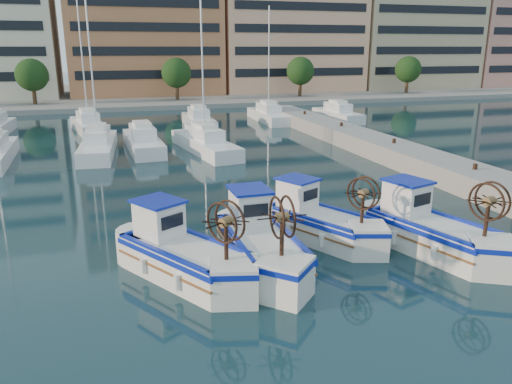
% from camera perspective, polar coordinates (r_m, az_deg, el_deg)
% --- Properties ---
extents(ground, '(300.00, 300.00, 0.00)m').
position_cam_1_polar(ground, '(18.37, 3.84, -8.14)').
color(ground, '#183A40').
rests_on(ground, ground).
extents(quay, '(3.00, 60.00, 1.20)m').
position_cam_1_polar(quay, '(31.14, 21.25, 2.20)').
color(quay, gray).
rests_on(quay, ground).
extents(waterfront, '(180.00, 40.00, 25.60)m').
position_cam_1_polar(waterfront, '(82.14, -6.76, 18.62)').
color(waterfront, gray).
rests_on(waterfront, ground).
extents(yacht_marina, '(38.23, 23.29, 11.50)m').
position_cam_1_polar(yacht_marina, '(43.42, -13.07, 6.51)').
color(yacht_marina, white).
rests_on(yacht_marina, ground).
extents(fishing_boat_a, '(4.23, 5.21, 3.17)m').
position_cam_1_polar(fishing_boat_a, '(17.19, -8.47, -6.89)').
color(fishing_boat_a, white).
rests_on(fishing_boat_a, ground).
extents(fishing_boat_b, '(2.15, 5.21, 3.25)m').
position_cam_1_polar(fishing_boat_b, '(17.83, 0.43, -5.76)').
color(fishing_boat_b, white).
rests_on(fishing_boat_b, ground).
extents(fishing_boat_c, '(3.87, 4.98, 3.01)m').
position_cam_1_polar(fishing_boat_c, '(20.42, 7.09, -3.17)').
color(fishing_boat_c, white).
rests_on(fishing_boat_c, ground).
extents(fishing_boat_d, '(3.44, 5.35, 3.24)m').
position_cam_1_polar(fishing_boat_d, '(20.22, 19.22, -3.99)').
color(fishing_boat_d, white).
rests_on(fishing_boat_d, ground).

